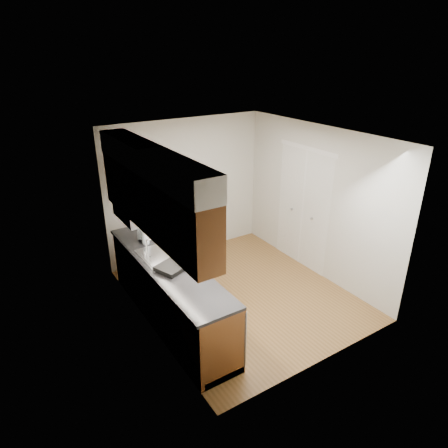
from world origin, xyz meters
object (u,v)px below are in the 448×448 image
Objects in this scene: soap_bottle_a at (145,235)px; steel_can at (148,235)px; soap_bottle_b at (141,232)px; soap_bottle_c at (146,235)px; person at (201,244)px; dish_rack at (173,267)px.

soap_bottle_a is 2.15× the size of steel_can.
soap_bottle_b reaches higher than soap_bottle_c.
steel_can is (0.04, 0.04, -0.03)m from soap_bottle_c.
person is at bearing -39.33° from soap_bottle_a.
person is 9.51× the size of soap_bottle_b.
soap_bottle_b is 0.11m from soap_bottle_c.
person is 0.96m from soap_bottle_b.
dish_rack is (-0.03, -0.97, -0.06)m from soap_bottle_c.
steel_can is at bearing 42.58° from person.
person reaches higher than steel_can.
steel_can is at bearing -38.02° from soap_bottle_b.
dish_rack is (-0.61, -0.34, -0.02)m from person.
soap_bottle_c reaches higher than dish_rack.
soap_bottle_b is 1.11× the size of soap_bottle_c.
person reaches higher than soap_bottle_b.
soap_bottle_c is at bearing 66.77° from dish_rack.
soap_bottle_a reaches higher than steel_can.
person is 0.86m from steel_can.
soap_bottle_a is at bearing 54.67° from person.
soap_bottle_b is 0.52× the size of dish_rack.
soap_bottle_a reaches higher than soap_bottle_b.
steel_can is at bearing 57.19° from soap_bottle_a.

